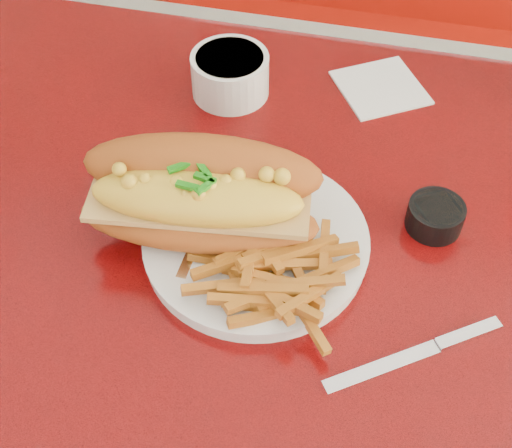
% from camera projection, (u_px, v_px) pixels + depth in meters
% --- Properties ---
extents(diner_table, '(1.23, 0.83, 0.77)m').
position_uv_depth(diner_table, '(253.00, 319.00, 0.90)').
color(diner_table, '#B40B0B').
rests_on(diner_table, ground).
extents(booth_bench_far, '(1.20, 0.51, 0.90)m').
position_uv_depth(booth_bench_far, '(335.00, 107.00, 1.65)').
color(booth_bench_far, '#99150A').
rests_on(booth_bench_far, ground).
extents(dinner_plate, '(0.29, 0.29, 0.02)m').
position_uv_depth(dinner_plate, '(256.00, 242.00, 0.76)').
color(dinner_plate, silver).
rests_on(dinner_plate, diner_table).
extents(mac_hoagie, '(0.26, 0.15, 0.11)m').
position_uv_depth(mac_hoagie, '(200.00, 195.00, 0.73)').
color(mac_hoagie, '#A6511A').
rests_on(mac_hoagie, dinner_plate).
extents(fries_pile, '(0.13, 0.12, 0.04)m').
position_uv_depth(fries_pile, '(270.00, 273.00, 0.70)').
color(fries_pile, '#BE7220').
rests_on(fries_pile, dinner_plate).
extents(fork, '(0.02, 0.16, 0.00)m').
position_uv_depth(fork, '(206.00, 218.00, 0.77)').
color(fork, silver).
rests_on(fork, dinner_plate).
extents(gravy_ramekin, '(0.13, 0.13, 0.06)m').
position_uv_depth(gravy_ramekin, '(230.00, 74.00, 0.91)').
color(gravy_ramekin, silver).
rests_on(gravy_ramekin, diner_table).
extents(sauce_cup_right, '(0.07, 0.07, 0.03)m').
position_uv_depth(sauce_cup_right, '(435.00, 215.00, 0.77)').
color(sauce_cup_right, black).
rests_on(sauce_cup_right, diner_table).
extents(knife, '(0.16, 0.12, 0.01)m').
position_uv_depth(knife, '(429.00, 349.00, 0.68)').
color(knife, silver).
rests_on(knife, diner_table).
extents(paper_napkin, '(0.14, 0.14, 0.00)m').
position_uv_depth(paper_napkin, '(380.00, 88.00, 0.94)').
color(paper_napkin, silver).
rests_on(paper_napkin, diner_table).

